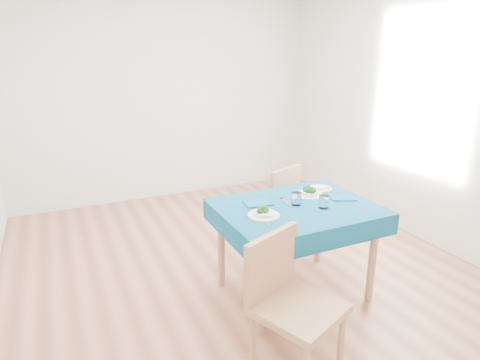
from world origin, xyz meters
name	(u,v)px	position (x,y,z in m)	size (l,w,h in m)	color
room_shell	(240,121)	(0.00, 0.00, 1.35)	(4.02, 4.52, 2.73)	brown
table	(295,251)	(0.24, -0.51, 0.38)	(1.18, 0.89, 0.76)	navy
chair_near	(300,286)	(-0.19, -1.22, 0.58)	(0.46, 0.51, 1.16)	#A0714B
chair_far	(270,197)	(0.48, 0.32, 0.51)	(0.41, 0.45, 1.03)	#A0714B
bowl_near	(264,212)	(-0.09, -0.58, 0.79)	(0.23, 0.23, 0.07)	white
bowl_far	(309,192)	(0.46, -0.36, 0.79)	(0.23, 0.23, 0.07)	white
fork_near	(264,220)	(-0.12, -0.65, 0.76)	(0.02, 0.16, 0.00)	silver
knife_near	(280,215)	(0.03, -0.62, 0.76)	(0.02, 0.23, 0.00)	silver
fork_far	(286,202)	(0.21, -0.40, 0.76)	(0.02, 0.19, 0.00)	silver
knife_far	(342,196)	(0.69, -0.49, 0.76)	(0.02, 0.20, 0.00)	silver
napkin_near	(258,203)	(-0.01, -0.35, 0.76)	(0.21, 0.15, 0.01)	navy
napkin_far	(343,198)	(0.66, -0.53, 0.76)	(0.19, 0.13, 0.01)	navy
tumbler_center	(296,199)	(0.25, -0.49, 0.81)	(0.08, 0.08, 0.10)	white
tumbler_side	(324,202)	(0.40, -0.63, 0.81)	(0.08, 0.08, 0.10)	white
side_plate	(320,188)	(0.63, -0.26, 0.76)	(0.21, 0.21, 0.01)	#D5DC6B
bread_slice	(320,187)	(0.63, -0.26, 0.78)	(0.09, 0.09, 0.01)	beige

